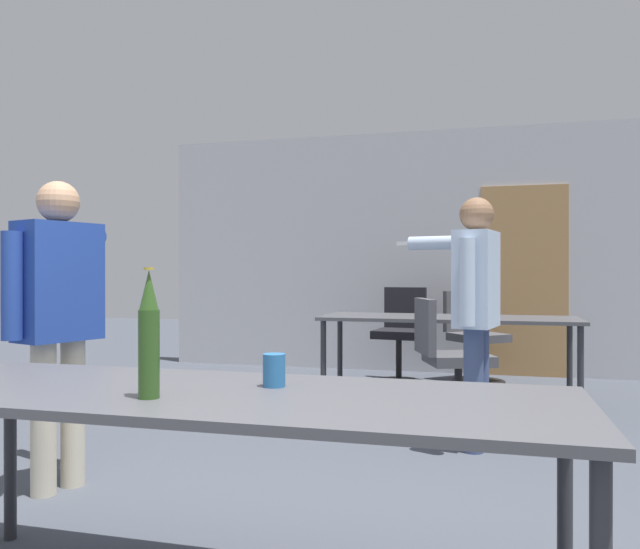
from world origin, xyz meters
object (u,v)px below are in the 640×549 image
(person_center_tall, at_px, (57,304))
(office_chair_far_right, at_px, (449,363))
(office_chair_side_rolled, at_px, (473,340))
(person_left_plaid, at_px, (474,297))
(beer_bottle, at_px, (149,336))
(drink_cup, at_px, (274,370))
(office_chair_near_pushed, at_px, (401,337))

(person_center_tall, relative_size, office_chair_far_right, 1.73)
(office_chair_side_rolled, relative_size, office_chair_far_right, 1.01)
(person_left_plaid, distance_m, person_center_tall, 2.44)
(person_left_plaid, relative_size, person_center_tall, 1.00)
(person_center_tall, bearing_deg, beer_bottle, -114.02)
(office_chair_far_right, distance_m, drink_cup, 2.92)
(drink_cup, bearing_deg, person_center_tall, 152.06)
(office_chair_side_rolled, bearing_deg, person_center_tall, 20.48)
(office_chair_far_right, bearing_deg, person_left_plaid, -5.21)
(office_chair_far_right, bearing_deg, drink_cup, -27.80)
(beer_bottle, bearing_deg, drink_cup, 42.21)
(office_chair_near_pushed, height_order, beer_bottle, beer_bottle)
(office_chair_far_right, bearing_deg, beer_bottle, -32.47)
(office_chair_side_rolled, height_order, office_chair_far_right, office_chair_side_rolled)
(office_chair_near_pushed, bearing_deg, beer_bottle, 95.20)
(person_center_tall, xyz_separation_m, beer_bottle, (1.13, -1.04, -0.04))
(office_chair_far_right, relative_size, office_chair_near_pushed, 0.95)
(person_left_plaid, relative_size, office_chair_near_pushed, 1.65)
(office_chair_far_right, height_order, office_chair_near_pushed, office_chair_near_pushed)
(office_chair_near_pushed, relative_size, beer_bottle, 2.41)
(person_left_plaid, bearing_deg, office_chair_far_right, 26.31)
(office_chair_near_pushed, bearing_deg, office_chair_far_right, 118.21)
(person_center_tall, relative_size, beer_bottle, 3.96)
(person_left_plaid, xyz_separation_m, person_center_tall, (-2.06, -1.31, -0.01))
(beer_bottle, distance_m, drink_cup, 0.43)
(person_left_plaid, distance_m, office_chair_far_right, 0.98)
(person_left_plaid, distance_m, drink_cup, 2.17)
(office_chair_side_rolled, xyz_separation_m, drink_cup, (-0.58, -4.52, 0.35))
(person_left_plaid, bearing_deg, office_chair_near_pushed, 30.62)
(person_left_plaid, bearing_deg, office_chair_side_rolled, 13.06)
(person_left_plaid, height_order, office_chair_far_right, person_left_plaid)
(drink_cup, bearing_deg, beer_bottle, -137.79)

